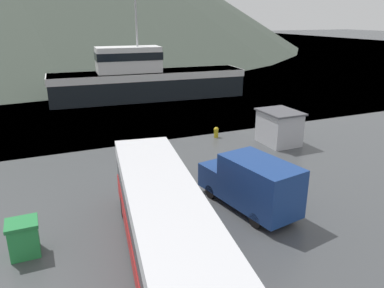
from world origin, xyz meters
TOP-DOWN VIEW (x-y plane):
  - water_surface at (0.00, 139.70)m, footprint 240.00×240.00m
  - tour_bus at (-0.64, 5.72)m, footprint 4.16×11.73m
  - delivery_van at (4.58, 8.08)m, footprint 2.96×5.70m
  - fishing_boat at (7.26, 34.46)m, footprint 21.60×5.78m
  - storage_bin at (-5.42, 8.42)m, footprint 1.18×1.09m
  - dock_kiosk at (11.62, 15.70)m, footprint 2.46×3.05m
  - small_boat at (16.24, 40.18)m, footprint 7.45×4.79m
  - mooring_bollard at (8.13, 18.79)m, footprint 0.38×0.38m

SIDE VIEW (x-z plane):
  - water_surface at x=0.00m, z-range 0.00..0.00m
  - small_boat at x=16.24m, z-range 0.00..0.72m
  - mooring_bollard at x=8.13m, z-range 0.03..0.84m
  - storage_bin at x=-5.42m, z-range 0.01..1.45m
  - dock_kiosk at x=11.62m, z-range 0.01..2.45m
  - delivery_van at x=4.58m, z-range 0.06..2.67m
  - tour_bus at x=-0.64m, z-range 0.21..3.34m
  - fishing_boat at x=7.26m, z-range -3.05..7.50m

